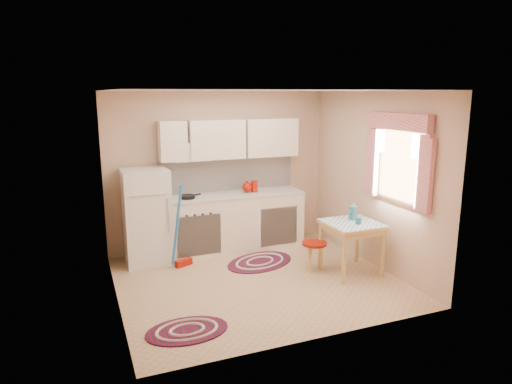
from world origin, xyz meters
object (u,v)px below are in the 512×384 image
at_px(table, 351,248).
at_px(stool, 314,256).
at_px(base_cabinets, 233,223).
at_px(fridge, 147,217).

xyz_separation_m(table, stool, (-0.45, 0.24, -0.15)).
distance_m(base_cabinets, stool, 1.50).
bearing_deg(fridge, base_cabinets, 2.13).
xyz_separation_m(base_cabinets, table, (1.22, -1.51, -0.08)).
distance_m(fridge, table, 2.97).
distance_m(fridge, stool, 2.49).
bearing_deg(base_cabinets, stool, -58.54).
xyz_separation_m(base_cabinets, stool, (0.78, -1.27, -0.23)).
distance_m(base_cabinets, table, 1.94).
bearing_deg(stool, base_cabinets, 121.46).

